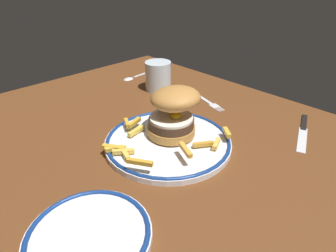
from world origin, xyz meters
TOP-DOWN VIEW (x-y plane):
  - ground_plane at (0.00, 0.00)cm, footprint 111.34×80.49cm
  - dinner_plate at (-1.10, -0.52)cm, footprint 26.83×26.83cm
  - burger at (-2.19, 2.16)cm, footprint 13.06×12.93cm
  - fries_pile at (-2.01, -4.29)cm, footprint 21.51×23.29cm
  - water_glass at (-25.22, 18.66)cm, footprint 7.72×7.72cm
  - side_plate at (8.70, -25.44)cm, footprint 17.84×17.84cm
  - fork at (-9.21, 22.62)cm, footprint 14.23×5.26cm
  - knife at (16.31, 26.73)cm, footprint 7.90×17.33cm
  - spoon at (-38.86, 18.99)cm, footprint 2.85×13.39cm

SIDE VIEW (x-z plane):
  - ground_plane at x=0.00cm, z-range -4.00..0.00cm
  - fork at x=-9.21cm, z-range 0.00..0.36cm
  - knife at x=16.31cm, z-range -0.09..0.61cm
  - spoon at x=-38.86cm, z-range -0.09..0.81cm
  - side_plate at x=8.70cm, z-range 0.03..1.63cm
  - dinner_plate at x=-1.10cm, z-range 0.04..1.64cm
  - fries_pile at x=-2.01cm, z-range 1.23..3.88cm
  - water_glass at x=-25.22cm, z-range -0.52..8.13cm
  - burger at x=-2.19cm, z-range 1.56..12.13cm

